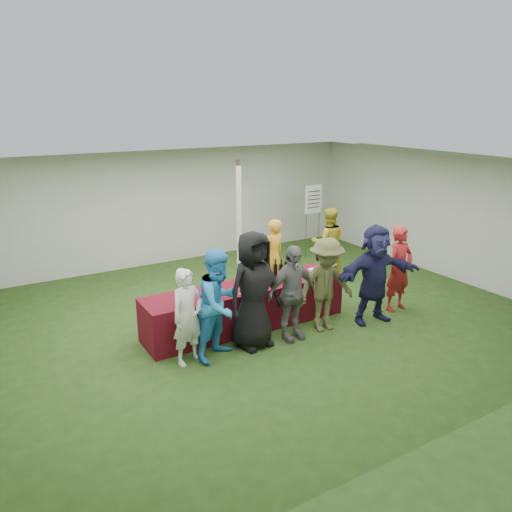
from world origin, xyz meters
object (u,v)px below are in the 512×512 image
wine_list_sign (313,205)px  customer_4 (326,285)px  serving_table (246,306)px  dump_bucket (330,269)px  staff_back (328,243)px  customer_1 (220,304)px  staff_pourer (273,257)px  customer_6 (399,269)px  customer_3 (292,293)px  customer_5 (375,274)px  customer_0 (188,317)px  customer_2 (254,290)px

wine_list_sign → customer_4: bearing=-124.0°
serving_table → dump_bucket: 1.72m
staff_back → customer_1: (-3.73, -2.09, 0.08)m
dump_bucket → customer_1: customer_1 is taller
staff_pourer → customer_6: size_ratio=0.96×
customer_1 → customer_4: 1.96m
serving_table → dump_bucket: size_ratio=14.22×
serving_table → customer_3: customer_3 is taller
customer_1 → customer_6: customer_1 is taller
staff_pourer → staff_back: 1.62m
serving_table → staff_pourer: staff_pourer is taller
customer_4 → customer_6: bearing=4.7°
staff_pourer → staff_back: size_ratio=0.99×
customer_1 → customer_5: bearing=-29.5°
serving_table → staff_back: staff_back is taller
dump_bucket → staff_back: 2.02m
serving_table → customer_0: bearing=-154.0°
wine_list_sign → customer_3: size_ratio=1.13×
dump_bucket → serving_table: bearing=172.4°
serving_table → dump_bucket: (1.64, -0.22, 0.46)m
dump_bucket → customer_5: bearing=-61.7°
customer_4 → customer_0: bearing=-178.3°
staff_pourer → customer_5: bearing=97.2°
customer_6 → customer_4: bearing=176.2°
customer_5 → serving_table: bearing=162.4°
wine_list_sign → customer_4: wine_list_sign is taller
serving_table → customer_6: 2.95m
customer_1 → customer_4: customer_1 is taller
customer_2 → customer_3: bearing=-16.8°
wine_list_sign → customer_1: bearing=-141.2°
customer_6 → customer_1: bearing=175.1°
customer_6 → customer_5: bearing=-172.0°
staff_back → customer_3: bearing=67.5°
wine_list_sign → customer_1: wine_list_sign is taller
dump_bucket → customer_6: bearing=-25.8°
customer_3 → customer_6: bearing=-4.2°
customer_2 → customer_4: customer_2 is taller
serving_table → staff_pourer: (1.27, 1.14, 0.39)m
wine_list_sign → customer_5: (-1.49, -3.76, -0.43)m
wine_list_sign → customer_0: bearing=-144.5°
wine_list_sign → customer_2: bearing=-137.2°
customer_4 → customer_1: bearing=-177.4°
serving_table → customer_2: 0.92m
wine_list_sign → customer_4: size_ratio=1.11×
wine_list_sign → customer_5: wine_list_sign is taller
customer_0 → customer_1: customer_1 is taller
customer_2 → serving_table: bearing=62.3°
customer_0 → customer_6: customer_6 is taller
customer_5 → customer_6: size_ratio=1.10×
staff_pourer → customer_0: bearing=21.5°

